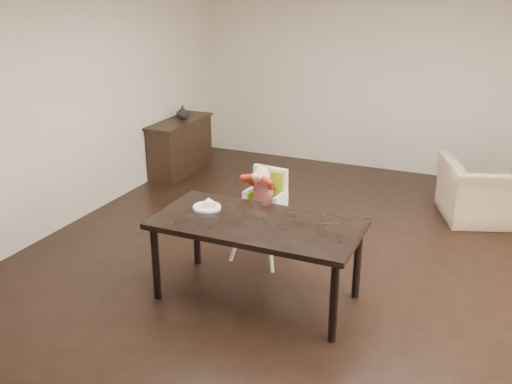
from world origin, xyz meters
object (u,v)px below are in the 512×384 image
Objects in this scene: high_chair at (264,193)px; armchair at (494,181)px; dining_table at (257,230)px; sideboard at (181,146)px.

high_chair is 2.88m from armchair.
high_chair is (-0.26, 0.78, 0.03)m from dining_table.
armchair is at bearing 56.13° from dining_table.
sideboard is (-2.47, 2.84, -0.27)m from dining_table.
armchair is at bearing -1.23° from sideboard.
dining_table is 1.81× the size of high_chair.
dining_table is 3.77m from sideboard.
high_chair is 0.79× the size of sideboard.
dining_table is at bearing -65.16° from high_chair.
sideboard is (-4.32, 0.09, -0.10)m from armchair.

